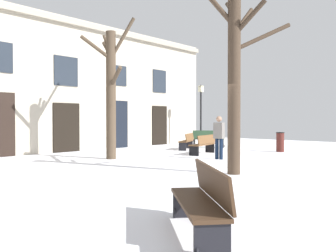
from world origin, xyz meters
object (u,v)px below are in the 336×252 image
tree_foreground (111,88)px  bench_by_litter_bin (187,141)px  bench_facing_shops (202,200)px  bench_far_corner (208,139)px  streetlamp (201,108)px  person_strolling (219,135)px  litter_bin (280,142)px  tree_center (235,70)px  bench_near_center_tree (204,144)px

tree_foreground → bench_by_litter_bin: (5.19, 0.47, -2.30)m
bench_facing_shops → bench_far_corner: 14.44m
streetlamp → bench_far_corner: bearing=-130.5°
streetlamp → person_strolling: 7.55m
bench_far_corner → litter_bin: bearing=152.7°
bench_far_corner → person_strolling: (-4.26, -3.57, 0.44)m
tree_center → bench_far_corner: tree_center is taller
bench_by_litter_bin → tree_center: bearing=23.3°
tree_center → bench_facing_shops: (-4.82, -2.47, -2.44)m
litter_bin → tree_center: bearing=-164.8°
litter_bin → person_strolling: (-4.47, 0.40, 0.45)m
litter_bin → person_strolling: person_strolling is taller
tree_foreground → bench_near_center_tree: bearing=-21.8°
litter_bin → bench_by_litter_bin: bearing=116.1°
bench_facing_shops → bench_far_corner: size_ratio=0.99×
litter_bin → person_strolling: size_ratio=0.56×
litter_bin → person_strolling: 4.51m
bench_near_center_tree → bench_far_corner: 3.66m
bench_far_corner → person_strolling: person_strolling is taller
bench_near_center_tree → bench_facing_shops: bearing=23.9°
bench_near_center_tree → tree_foreground: bearing=-34.4°
tree_center → bench_by_litter_bin: 8.27m
bench_far_corner → tree_center: bearing=100.2°
streetlamp → bench_far_corner: 2.56m
tree_foreground → bench_facing_shops: tree_foreground is taller
bench_facing_shops → person_strolling: 8.91m
bench_near_center_tree → litter_bin: bearing=136.1°
tree_center → litter_bin: size_ratio=5.75×
litter_bin → bench_facing_shops: bearing=-159.7°
tree_center → person_strolling: tree_center is taller
litter_bin → bench_by_litter_bin: 4.47m
tree_center → bench_by_litter_bin: bearing=49.0°
bench_near_center_tree → person_strolling: bearing=41.1°
tree_center → bench_far_corner: bearing=40.4°
tree_foreground → bench_far_corner: tree_foreground is taller
person_strolling → streetlamp: bearing=-52.9°
tree_foreground → person_strolling: bearing=-49.5°
tree_foreground → bench_facing_shops: size_ratio=3.20×
streetlamp → bench_far_corner: size_ratio=2.10×
bench_facing_shops → bench_by_litter_bin: 13.07m
streetlamp → litter_bin: 5.78m
tree_center → bench_by_litter_bin: size_ratio=3.28×
tree_center → person_strolling: (2.67, 2.34, -2.00)m
streetlamp → bench_by_litter_bin: streetlamp is taller
tree_foreground → streetlamp: 8.42m
bench_far_corner → person_strolling: 5.58m
tree_foreground → bench_far_corner: (6.96, 0.42, -2.26)m
litter_bin → bench_facing_shops: size_ratio=0.55×
streetlamp → person_strolling: size_ratio=2.17×
bench_by_litter_bin → streetlamp: bearing=179.3°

